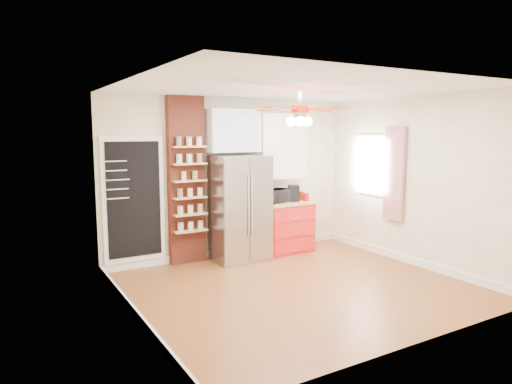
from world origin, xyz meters
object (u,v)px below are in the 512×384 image
fridge (239,208)px  red_cabinet (285,226)px  coffee_maker (293,193)px  ceiling_fan (300,110)px  canister_left (306,197)px  pantry_jar_oats (184,176)px  toaster_oven (276,196)px

fridge → red_cabinet: size_ratio=1.86×
coffee_maker → fridge: bearing=-155.7°
ceiling_fan → red_cabinet: bearing=61.3°
coffee_maker → canister_left: size_ratio=2.00×
red_cabinet → canister_left: (0.36, -0.12, 0.52)m
canister_left → pantry_jar_oats: pantry_jar_oats is taller
fridge → ceiling_fan: 2.25m
fridge → coffee_maker: 1.13m
ceiling_fan → fridge: bearing=91.8°
red_cabinet → ceiling_fan: size_ratio=0.67×
red_cabinet → canister_left: 0.65m
fridge → pantry_jar_oats: (-0.89, 0.17, 0.56)m
fridge → red_cabinet: 1.06m
toaster_oven → coffee_maker: coffee_maker is taller
fridge → ceiling_fan: (0.05, -1.63, 1.55)m
coffee_maker → pantry_jar_oats: bearing=-160.9°
canister_left → pantry_jar_oats: bearing=173.8°
fridge → canister_left: bearing=-3.2°
coffee_maker → pantry_jar_oats: (-2.01, 0.15, 0.39)m
red_cabinet → canister_left: size_ratio=6.44×
red_cabinet → pantry_jar_oats: pantry_jar_oats is taller
fridge → canister_left: 1.34m
fridge → ceiling_fan: ceiling_fan is taller
ceiling_fan → coffee_maker: bearing=57.1°
coffee_maker → canister_left: 0.25m
ceiling_fan → toaster_oven: (0.73, 1.69, -1.41)m
fridge → ceiling_fan: bearing=-88.2°
toaster_oven → canister_left: (0.55, -0.13, -0.05)m
ceiling_fan → toaster_oven: size_ratio=3.27×
fridge → toaster_oven: 0.79m
red_cabinet → ceiling_fan: (-0.92, -1.68, 1.97)m
red_cabinet → fridge: bearing=-177.0°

